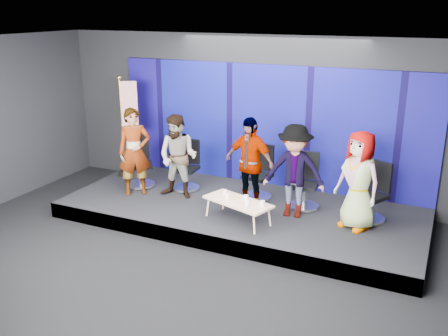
{
  "coord_description": "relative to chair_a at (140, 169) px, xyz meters",
  "views": [
    {
      "loc": [
        3.55,
        -5.93,
        4.05
      ],
      "look_at": [
        -0.32,
        2.4,
        1.06
      ],
      "focal_mm": 40.0,
      "sensor_mm": 36.0,
      "label": 1
    }
  ],
  "objects": [
    {
      "name": "ground",
      "position": [
        2.46,
        -2.66,
        -0.67
      ],
      "size": [
        10.0,
        10.0,
        0.0
      ],
      "primitive_type": "plane",
      "color": "black",
      "rests_on": "ground"
    },
    {
      "name": "room_walls",
      "position": [
        2.46,
        -2.66,
        1.76
      ],
      "size": [
        10.02,
        8.02,
        3.51
      ],
      "color": "black",
      "rests_on": "ground"
    },
    {
      "name": "riser",
      "position": [
        2.46,
        -0.16,
        -0.52
      ],
      "size": [
        7.0,
        3.0,
        0.3
      ],
      "primitive_type": "cube",
      "color": "black",
      "rests_on": "ground"
    },
    {
      "name": "backdrop",
      "position": [
        2.46,
        1.29,
        0.93
      ],
      "size": [
        7.0,
        0.08,
        2.6
      ],
      "primitive_type": "cube",
      "color": "#110759",
      "rests_on": "riser"
    },
    {
      "name": "chair_a",
      "position": [
        0.0,
        0.0,
        0.0
      ],
      "size": [
        0.89,
        0.89,
        1.12
      ],
      "rotation": [
        0.0,
        0.0,
        0.68
      ],
      "color": "silver",
      "rests_on": "riser"
    },
    {
      "name": "panelist_a",
      "position": [
        0.21,
        -0.46,
        0.54
      ],
      "size": [
        0.79,
        0.75,
        1.81
      ],
      "primitive_type": "imported",
      "rotation": [
        0.0,
        0.0,
        0.68
      ],
      "color": "black",
      "rests_on": "riser"
    },
    {
      "name": "chair_b",
      "position": [
        1.03,
        0.24,
        -0.02
      ],
      "size": [
        0.63,
        0.63,
        1.06
      ],
      "rotation": [
        0.0,
        0.0,
        0.05
      ],
      "color": "silver",
      "rests_on": "riser"
    },
    {
      "name": "panelist_b",
      "position": [
        1.11,
        -0.26,
        0.49
      ],
      "size": [
        0.87,
        0.69,
        1.72
      ],
      "primitive_type": "imported",
      "rotation": [
        0.0,
        0.0,
        0.05
      ],
      "color": "black",
      "rests_on": "riser"
    },
    {
      "name": "chair_c",
      "position": [
        2.61,
        0.4,
        -0.01
      ],
      "size": [
        0.72,
        0.72,
        1.1
      ],
      "rotation": [
        0.0,
        0.0,
        -0.18
      ],
      "color": "silver",
      "rests_on": "riser"
    },
    {
      "name": "panelist_c",
      "position": [
        2.6,
        -0.11,
        0.52
      ],
      "size": [
        1.1,
        0.61,
        1.78
      ],
      "primitive_type": "imported",
      "rotation": [
        0.0,
        0.0,
        -0.18
      ],
      "color": "black",
      "rests_on": "riser"
    },
    {
      "name": "chair_d",
      "position": [
        3.61,
        0.3,
        -0.01
      ],
      "size": [
        0.67,
        0.67,
        1.08
      ],
      "rotation": [
        0.0,
        0.0,
        0.1
      ],
      "color": "silver",
      "rests_on": "riser"
    },
    {
      "name": "panelist_d",
      "position": [
        3.53,
        -0.2,
        0.51
      ],
      "size": [
        1.19,
        0.76,
        1.75
      ],
      "primitive_type": "imported",
      "rotation": [
        0.0,
        0.0,
        0.1
      ],
      "color": "black",
      "rests_on": "riser"
    },
    {
      "name": "chair_e",
      "position": [
        4.89,
        0.22,
        -0.01
      ],
      "size": [
        0.83,
        0.83,
        1.09
      ],
      "rotation": [
        0.0,
        0.0,
        -0.49
      ],
      "color": "silver",
      "rests_on": "riser"
    },
    {
      "name": "panelist_e",
      "position": [
        4.7,
        -0.25,
        0.51
      ],
      "size": [
        1.02,
        0.9,
        1.76
      ],
      "primitive_type": "imported",
      "rotation": [
        0.0,
        0.0,
        -0.49
      ],
      "color": "black",
      "rests_on": "riser"
    },
    {
      "name": "coffee_table",
      "position": [
        2.7,
        -0.87,
        -0.0
      ],
      "size": [
        1.39,
        0.92,
        0.4
      ],
      "rotation": [
        0.0,
        0.0,
        -0.32
      ],
      "color": "tan",
      "rests_on": "riser"
    },
    {
      "name": "mug_a",
      "position": [
        2.35,
        -0.67,
        0.07
      ],
      "size": [
        0.07,
        0.07,
        0.09
      ],
      "primitive_type": "cylinder",
      "color": "white",
      "rests_on": "coffee_table"
    },
    {
      "name": "mug_b",
      "position": [
        2.48,
        -0.86,
        0.08
      ],
      "size": [
        0.08,
        0.08,
        0.1
      ],
      "primitive_type": "cylinder",
      "color": "white",
      "rests_on": "coffee_table"
    },
    {
      "name": "mug_c",
      "position": [
        2.82,
        -0.8,
        0.08
      ],
      "size": [
        0.09,
        0.09,
        0.1
      ],
      "primitive_type": "cylinder",
      "color": "white",
      "rests_on": "coffee_table"
    },
    {
      "name": "mug_d",
      "position": [
        2.94,
        -1.02,
        0.07
      ],
      "size": [
        0.08,
        0.08,
        0.09
      ],
      "primitive_type": "cylinder",
      "color": "white",
      "rests_on": "coffee_table"
    },
    {
      "name": "mug_e",
      "position": [
        3.19,
        -0.94,
        0.08
      ],
      "size": [
        0.09,
        0.09,
        0.1
      ],
      "primitive_type": "cylinder",
      "color": "white",
      "rests_on": "coffee_table"
    },
    {
      "name": "flag_stand",
      "position": [
        -0.61,
        0.46,
        0.85
      ],
      "size": [
        0.51,
        0.33,
        2.31
      ],
      "rotation": [
        0.0,
        0.0,
        0.46
      ],
      "color": "black",
      "rests_on": "riser"
    }
  ]
}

